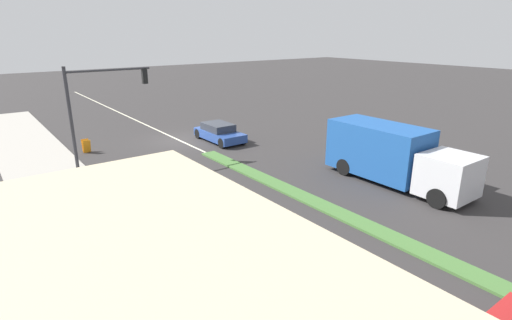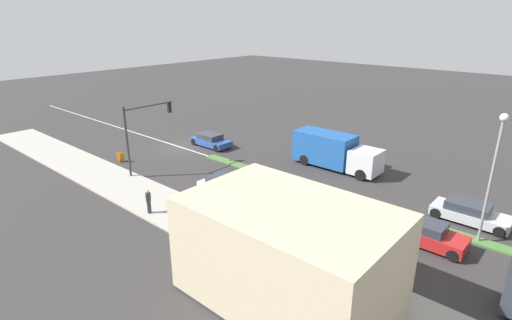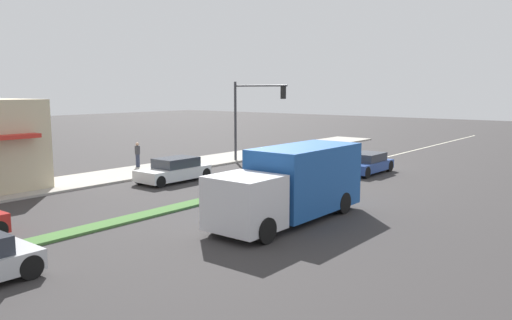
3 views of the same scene
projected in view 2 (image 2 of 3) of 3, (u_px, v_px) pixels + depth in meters
The scene contains 14 objects.
ground_plane at pixel (345, 200), 27.98m from camera, with size 160.00×160.00×0.00m, color #333030.
sidewalk_right at pixel (269, 256), 21.27m from camera, with size 4.00×73.00×0.12m, color #A8A399.
median_strip at pixel (488, 244), 22.38m from camera, with size 0.90×46.00×0.10m, color #477538.
lane_marking_center at pixel (182, 148), 39.13m from camera, with size 0.16×60.00×0.01m, color beige.
building_corner_store at pixel (288, 253), 17.38m from camera, with size 6.52×9.04×4.55m.
traffic_signal_main at pixel (142, 126), 31.62m from camera, with size 4.59×0.34×5.60m.
street_lamp at pixel (494, 163), 21.11m from camera, with size 0.44×0.44×7.37m.
pedestrian at pixel (149, 201), 25.54m from camera, with size 0.34×0.34×1.62m.
warning_aframe_sign at pixel (121, 157), 35.20m from camera, with size 0.45×0.53×0.84m.
delivery_truck at pixel (334, 151), 33.51m from camera, with size 2.44×7.50×2.87m.
hatchback_red at pixel (425, 233), 22.35m from camera, with size 1.80×4.28×1.37m.
van_white at pixel (226, 187), 28.42m from camera, with size 1.90×4.26×1.34m.
coupe_blue at pixel (211, 140), 39.34m from camera, with size 1.89×4.15×1.25m.
sedan_silver at pixel (470, 213), 24.73m from camera, with size 1.88×4.48×1.29m.
Camera 2 is at (23.24, 30.01, 12.06)m, focal length 28.00 mm.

